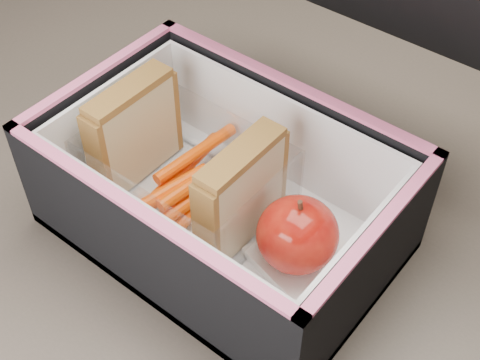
# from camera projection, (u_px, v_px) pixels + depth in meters

# --- Properties ---
(kitchen_table) EXTENTS (1.20, 0.80, 0.75)m
(kitchen_table) POSITION_uv_depth(u_px,v_px,m) (237.00, 248.00, 0.68)
(kitchen_table) COLOR brown
(kitchen_table) RESTS_ON ground
(lunch_bag) EXTENTS (0.28, 0.31, 0.24)m
(lunch_bag) POSITION_uv_depth(u_px,v_px,m) (227.00, 181.00, 0.54)
(lunch_bag) COLOR black
(lunch_bag) RESTS_ON kitchen_table
(plastic_tub) EXTENTS (0.16, 0.11, 0.07)m
(plastic_tub) POSITION_uv_depth(u_px,v_px,m) (186.00, 175.00, 0.57)
(plastic_tub) COLOR white
(plastic_tub) RESTS_ON lunch_bag
(sandwich_left) EXTENTS (0.02, 0.08, 0.10)m
(sandwich_left) POSITION_uv_depth(u_px,v_px,m) (134.00, 131.00, 0.58)
(sandwich_left) COLOR #D3BA86
(sandwich_left) RESTS_ON plastic_tub
(sandwich_right) EXTENTS (0.02, 0.08, 0.09)m
(sandwich_right) POSITION_uv_depth(u_px,v_px,m) (241.00, 194.00, 0.53)
(sandwich_right) COLOR #D3BA86
(sandwich_right) RESTS_ON plastic_tub
(carrot_sticks) EXTENTS (0.06, 0.14, 0.03)m
(carrot_sticks) POSITION_uv_depth(u_px,v_px,m) (183.00, 191.00, 0.57)
(carrot_sticks) COLOR #E84300
(carrot_sticks) RESTS_ON plastic_tub
(paper_napkin) EXTENTS (0.08, 0.09, 0.01)m
(paper_napkin) POSITION_uv_depth(u_px,v_px,m) (302.00, 256.00, 0.54)
(paper_napkin) COLOR white
(paper_napkin) RESTS_ON lunch_bag
(red_apple) EXTENTS (0.07, 0.07, 0.07)m
(red_apple) POSITION_uv_depth(u_px,v_px,m) (298.00, 235.00, 0.52)
(red_apple) COLOR #880203
(red_apple) RESTS_ON paper_napkin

